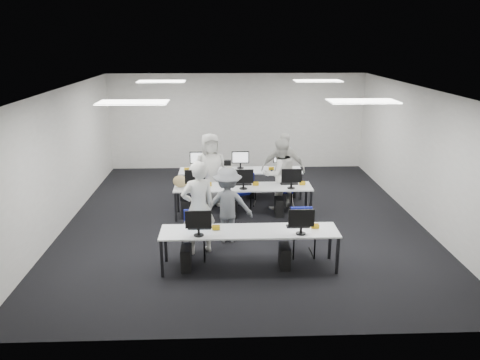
{
  "coord_description": "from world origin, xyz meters",
  "views": [
    {
      "loc": [
        -0.46,
        -10.15,
        4.06
      ],
      "look_at": [
        -0.08,
        -0.17,
        1.0
      ],
      "focal_mm": 35.0,
      "sensor_mm": 36.0,
      "label": 1
    }
  ],
  "objects_px": {
    "chair_4": "(285,196)",
    "photographer": "(228,205)",
    "desk_mid": "(243,188)",
    "student_2": "(211,170)",
    "chair_5": "(197,193)",
    "chair_7": "(284,192)",
    "desk_front": "(249,233)",
    "student_3": "(283,169)",
    "chair_0": "(195,243)",
    "chair_6": "(247,193)",
    "chair_1": "(302,240)",
    "student_0": "(198,208)",
    "chair_3": "(240,198)",
    "student_1": "(279,174)",
    "chair_2": "(197,196)"
  },
  "relations": [
    {
      "from": "chair_5",
      "to": "photographer",
      "type": "relative_size",
      "value": 0.6
    },
    {
      "from": "chair_0",
      "to": "chair_3",
      "type": "xyz_separation_m",
      "value": [
        0.97,
        2.62,
        -0.02
      ]
    },
    {
      "from": "desk_front",
      "to": "student_0",
      "type": "height_order",
      "value": "student_0"
    },
    {
      "from": "desk_mid",
      "to": "student_2",
      "type": "height_order",
      "value": "student_2"
    },
    {
      "from": "chair_3",
      "to": "chair_4",
      "type": "xyz_separation_m",
      "value": [
        1.13,
        0.11,
        -0.0
      ]
    },
    {
      "from": "chair_5",
      "to": "chair_7",
      "type": "relative_size",
      "value": 1.13
    },
    {
      "from": "student_1",
      "to": "chair_1",
      "type": "bearing_deg",
      "value": 73.03
    },
    {
      "from": "student_0",
      "to": "student_1",
      "type": "xyz_separation_m",
      "value": [
        1.85,
        2.4,
        -0.05
      ]
    },
    {
      "from": "chair_3",
      "to": "student_2",
      "type": "xyz_separation_m",
      "value": [
        -0.73,
        0.33,
        0.64
      ]
    },
    {
      "from": "chair_3",
      "to": "chair_5",
      "type": "bearing_deg",
      "value": 142.73
    },
    {
      "from": "chair_1",
      "to": "chair_7",
      "type": "relative_size",
      "value": 1.09
    },
    {
      "from": "chair_7",
      "to": "desk_front",
      "type": "bearing_deg",
      "value": -105.19
    },
    {
      "from": "chair_4",
      "to": "chair_6",
      "type": "height_order",
      "value": "chair_6"
    },
    {
      "from": "chair_3",
      "to": "chair_4",
      "type": "bearing_deg",
      "value": -14.29
    },
    {
      "from": "desk_mid",
      "to": "student_3",
      "type": "relative_size",
      "value": 1.74
    },
    {
      "from": "chair_1",
      "to": "chair_3",
      "type": "height_order",
      "value": "chair_1"
    },
    {
      "from": "desk_mid",
      "to": "chair_2",
      "type": "bearing_deg",
      "value": 150.05
    },
    {
      "from": "student_1",
      "to": "chair_3",
      "type": "bearing_deg",
      "value": -20.37
    },
    {
      "from": "chair_5",
      "to": "student_0",
      "type": "relative_size",
      "value": 0.51
    },
    {
      "from": "chair_0",
      "to": "chair_5",
      "type": "relative_size",
      "value": 0.96
    },
    {
      "from": "desk_front",
      "to": "student_3",
      "type": "bearing_deg",
      "value": 72.91
    },
    {
      "from": "student_1",
      "to": "student_3",
      "type": "bearing_deg",
      "value": -135.99
    },
    {
      "from": "chair_7",
      "to": "student_2",
      "type": "bearing_deg",
      "value": -174.03
    },
    {
      "from": "student_0",
      "to": "chair_1",
      "type": "bearing_deg",
      "value": 153.05
    },
    {
      "from": "chair_0",
      "to": "chair_4",
      "type": "height_order",
      "value": "chair_0"
    },
    {
      "from": "chair_3",
      "to": "student_1",
      "type": "relative_size",
      "value": 0.48
    },
    {
      "from": "student_3",
      "to": "desk_mid",
      "type": "bearing_deg",
      "value": -140.64
    },
    {
      "from": "chair_1",
      "to": "student_0",
      "type": "relative_size",
      "value": 0.49
    },
    {
      "from": "chair_4",
      "to": "photographer",
      "type": "height_order",
      "value": "photographer"
    },
    {
      "from": "chair_1",
      "to": "student_3",
      "type": "distance_m",
      "value": 2.89
    },
    {
      "from": "desk_front",
      "to": "chair_7",
      "type": "xyz_separation_m",
      "value": [
        1.09,
        3.55,
        -0.42
      ]
    },
    {
      "from": "photographer",
      "to": "chair_5",
      "type": "bearing_deg",
      "value": -69.46
    },
    {
      "from": "chair_7",
      "to": "photographer",
      "type": "bearing_deg",
      "value": -120.01
    },
    {
      "from": "chair_4",
      "to": "chair_7",
      "type": "relative_size",
      "value": 1.02
    },
    {
      "from": "chair_1",
      "to": "student_0",
      "type": "bearing_deg",
      "value": 174.4
    },
    {
      "from": "desk_mid",
      "to": "chair_4",
      "type": "relative_size",
      "value": 3.79
    },
    {
      "from": "chair_4",
      "to": "student_3",
      "type": "xyz_separation_m",
      "value": [
        -0.05,
        0.14,
        0.66
      ]
    },
    {
      "from": "chair_6",
      "to": "student_0",
      "type": "bearing_deg",
      "value": -101.61
    },
    {
      "from": "chair_1",
      "to": "chair_6",
      "type": "distance_m",
      "value": 3.07
    },
    {
      "from": "chair_7",
      "to": "student_3",
      "type": "height_order",
      "value": "student_3"
    },
    {
      "from": "chair_4",
      "to": "chair_5",
      "type": "xyz_separation_m",
      "value": [
        -2.2,
        0.23,
        0.03
      ]
    },
    {
      "from": "chair_6",
      "to": "chair_0",
      "type": "bearing_deg",
      "value": -101.43
    },
    {
      "from": "student_2",
      "to": "photographer",
      "type": "relative_size",
      "value": 1.16
    },
    {
      "from": "student_3",
      "to": "photographer",
      "type": "bearing_deg",
      "value": -119.55
    },
    {
      "from": "chair_3",
      "to": "chair_7",
      "type": "distance_m",
      "value": 1.23
    },
    {
      "from": "desk_mid",
      "to": "student_2",
      "type": "bearing_deg",
      "value": 133.38
    },
    {
      "from": "chair_3",
      "to": "photographer",
      "type": "relative_size",
      "value": 0.54
    },
    {
      "from": "chair_0",
      "to": "desk_front",
      "type": "bearing_deg",
      "value": -22.71
    },
    {
      "from": "desk_mid",
      "to": "student_3",
      "type": "bearing_deg",
      "value": 35.73
    },
    {
      "from": "student_3",
      "to": "chair_7",
      "type": "bearing_deg",
      "value": 77.04
    }
  ]
}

